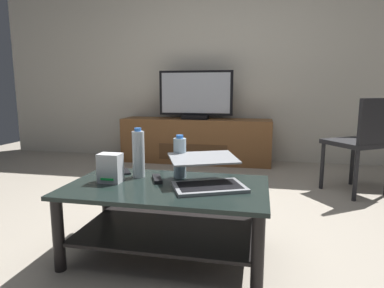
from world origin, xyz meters
name	(u,v)px	position (x,y,z in m)	size (l,w,h in m)	color
ground_plane	(190,232)	(0.00, 0.00, 0.00)	(7.68, 7.68, 0.00)	#9E9384
back_wall	(229,53)	(0.00, 2.41, 1.40)	(6.40, 0.12, 2.80)	beige
coffee_table	(167,207)	(-0.07, -0.33, 0.28)	(1.10, 0.64, 0.41)	black
media_cabinet	(196,141)	(-0.37, 2.09, 0.28)	(1.90, 0.43, 0.56)	brown
television	(196,96)	(-0.37, 2.07, 0.85)	(0.93, 0.20, 0.60)	black
dining_chair	(364,139)	(1.32, 1.08, 0.50)	(0.61, 0.61, 0.86)	black
laptop	(207,175)	(0.15, -0.29, 0.47)	(0.49, 0.49, 0.16)	gray
router_box	(110,168)	(-0.39, -0.33, 0.49)	(0.13, 0.09, 0.17)	silver
water_bottle_near	(138,154)	(-0.28, -0.19, 0.55)	(0.07, 0.07, 0.30)	silver
water_bottle_far	(180,157)	(-0.03, -0.15, 0.53)	(0.08, 0.08, 0.26)	silver
cell_phone	(123,172)	(-0.41, -0.11, 0.42)	(0.07, 0.14, 0.01)	black
tv_remote	(157,179)	(-0.14, -0.25, 0.42)	(0.04, 0.16, 0.02)	black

